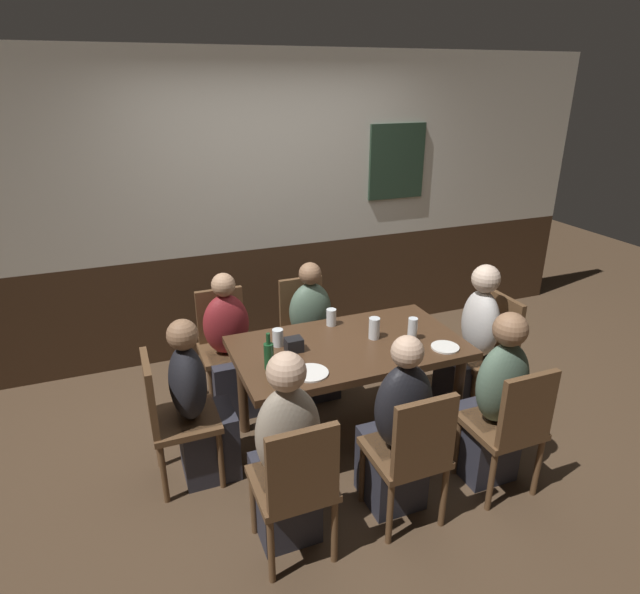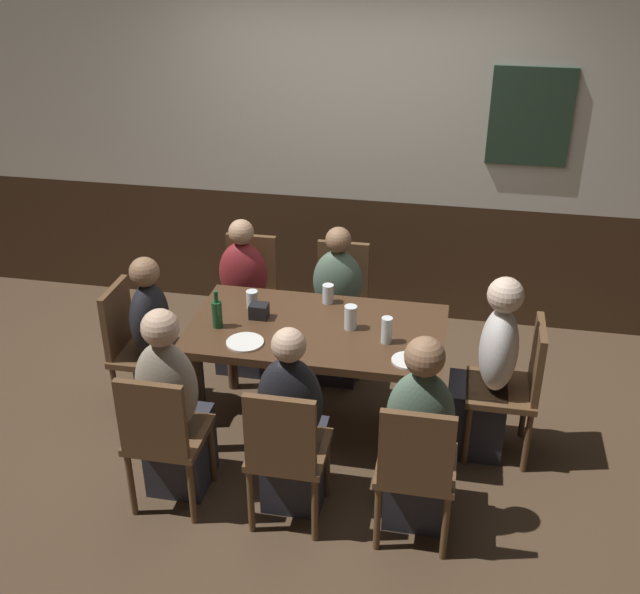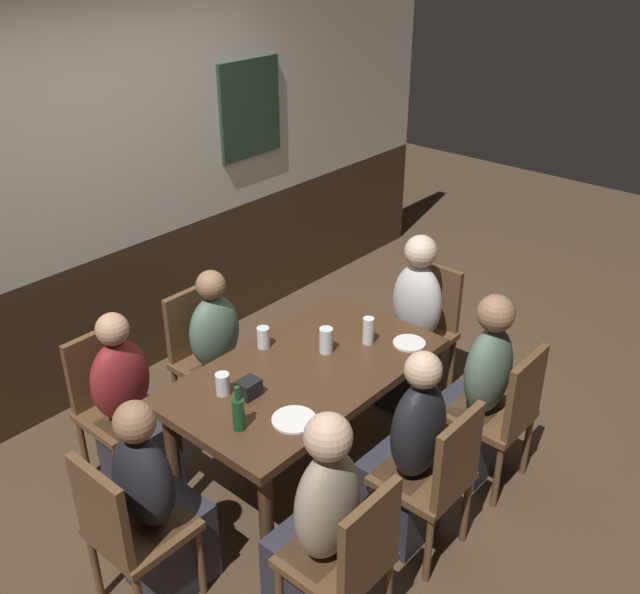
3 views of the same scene
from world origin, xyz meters
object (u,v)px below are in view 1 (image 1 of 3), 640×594
Objects in this scene: person_mid_far at (313,340)px; person_left_near at (286,463)px; chair_left_near at (296,483)px; plate_white_small at (445,347)px; person_right_near at (493,410)px; plate_white_large at (311,373)px; person_left_far at (230,355)px; pint_glass_pale at (278,338)px; tumbler_short at (412,330)px; chair_left_far at (225,340)px; beer_bottle_green at (269,355)px; person_mid_near at (397,437)px; condiment_caddy at (294,345)px; chair_head_west at (171,413)px; chair_head_east at (490,347)px; pint_glass_amber at (331,318)px; beer_glass_half at (374,330)px; chair_mid_near at (412,451)px; dining_table at (349,356)px; person_head_west at (199,413)px; person_head_east at (472,351)px; chair_mid_far at (305,326)px; chair_right_near at (511,424)px.

person_mid_far is 1.50m from person_left_near.
chair_left_near is 4.83× the size of plate_white_small.
person_right_near reaches higher than plate_white_large.
person_left_far is 1.58m from plate_white_small.
person_right_near is (1.33, 0.00, -0.01)m from person_left_near.
tumbler_short is at bearing -16.35° from pint_glass_pale.
tumbler_short reaches higher than chair_left_near.
person_left_near reaches higher than chair_left_far.
chair_left_near is 0.81m from beer_bottle_green.
person_mid_far is at bearing 90.00° from person_mid_near.
condiment_caddy is (-0.79, 0.14, -0.02)m from tumbler_short.
plate_white_small is at bearing -59.49° from person_mid_far.
chair_left_near is 0.98m from chair_head_west.
chair_head_east reaches higher than condiment_caddy.
tumbler_short is (-0.75, -0.10, 0.31)m from chair_head_east.
person_left_far is at bearing 134.51° from person_right_near.
plate_white_small is at bearing -47.00° from pint_glass_amber.
person_mid_near is 1.35m from person_mid_far.
chair_left_near is 1.25m from beer_glass_half.
chair_mid_near is 0.68m from person_left_near.
chair_mid_near is 1.00× the size of chair_left_near.
person_mid_far is 5.92× the size of plate_white_small.
chair_head_west is at bearing 180.00° from dining_table.
chair_left_near is 1.51m from person_left_far.
plate_white_small is at bearing -52.42° from tumbler_short.
person_left_near is 7.42× the size of tumbler_short.
chair_left_far is at bearing 155.42° from chair_head_east.
person_right_near is at bearing -22.07° from person_head_west.
person_head_east reaches higher than dining_table.
plate_white_large is (-0.37, -0.58, -0.05)m from pint_glass_amber.
person_head_west is at bearing 157.93° from person_right_near.
person_left_far reaches higher than condiment_caddy.
person_right_near is 1.41m from pint_glass_pale.
dining_table is 1.18m from chair_head_west.
chair_mid_far is at bearing 90.00° from dining_table.
person_head_west is 9.53× the size of pint_glass_pale.
person_head_west is at bearing -162.66° from pint_glass_amber.
chair_mid_near is at bearing -66.31° from person_left_far.
chair_right_near is at bearing 0.00° from chair_mid_near.
tumbler_short is (0.42, -0.10, 0.16)m from dining_table.
chair_mid_far is at bearing 103.41° from beer_glass_half.
chair_left_far is at bearing 67.82° from person_head_west.
person_left_far reaches higher than chair_mid_far.
dining_table is at bearing -91.18° from pint_glass_amber.
chair_left_far and chair_head_west have the same top height.
person_left_near is at bearing -90.00° from chair_left_far.
person_mid_near is at bearing 166.18° from chair_right_near.
beer_glass_half is at bearing -73.35° from person_mid_far.
dining_table is at bearing -19.62° from pint_glass_pale.
person_left_near reaches higher than chair_mid_near.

